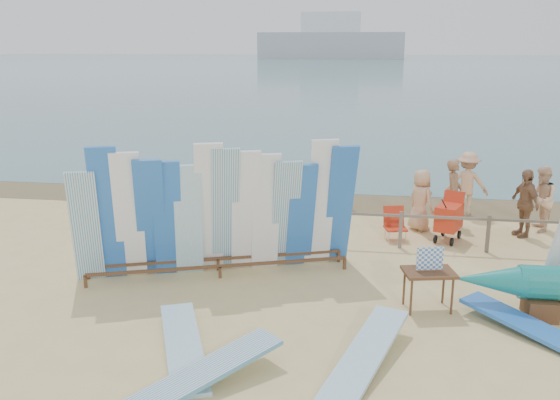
% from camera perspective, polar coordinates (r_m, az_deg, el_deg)
% --- Properties ---
extents(ground, '(160.00, 160.00, 0.00)m').
position_cam_1_polar(ground, '(11.74, 2.15, -8.95)').
color(ground, '#D8BF7D').
rests_on(ground, ground).
extents(ocean, '(320.00, 240.00, 0.02)m').
position_cam_1_polar(ocean, '(138.76, 8.39, 12.74)').
color(ocean, '#416B75').
rests_on(ocean, ground).
extents(wet_sand_strip, '(40.00, 2.60, 0.01)m').
position_cam_1_polar(wet_sand_strip, '(18.53, 4.71, -0.01)').
color(wet_sand_strip, brown).
rests_on(wet_sand_strip, ground).
extents(distant_ship, '(45.00, 8.00, 14.00)m').
position_cam_1_polar(distant_ship, '(191.13, 4.89, 14.97)').
color(distant_ship, '#999EA3').
rests_on(distant_ship, ocean).
extents(fence, '(12.08, 0.08, 0.90)m').
position_cam_1_polar(fence, '(14.33, 3.55, -1.83)').
color(fence, '#736657').
rests_on(fence, ground).
extents(main_surfboard_rack, '(5.71, 2.59, 2.88)m').
position_cam_1_polar(main_surfboard_rack, '(12.30, -5.99, -1.48)').
color(main_surfboard_rack, brown).
rests_on(main_surfboard_rack, ground).
extents(vendor_table, '(1.02, 0.82, 1.21)m').
position_cam_1_polar(vendor_table, '(11.25, 14.04, -8.30)').
color(vendor_table, brown).
rests_on(vendor_table, ground).
extents(flat_board_d, '(2.31, 2.30, 0.29)m').
position_cam_1_polar(flat_board_d, '(10.97, 23.38, -12.04)').
color(flat_board_d, blue).
rests_on(flat_board_d, ground).
extents(flat_board_b, '(1.40, 2.73, 0.39)m').
position_cam_1_polar(flat_board_b, '(9.42, 8.18, -15.49)').
color(flat_board_b, '#87BFD8').
rests_on(flat_board_b, ground).
extents(flat_board_e, '(2.20, 2.38, 0.42)m').
position_cam_1_polar(flat_board_e, '(8.87, -7.87, -17.60)').
color(flat_board_e, silver).
rests_on(flat_board_e, ground).
extents(flat_board_a, '(1.56, 2.71, 0.22)m').
position_cam_1_polar(flat_board_a, '(9.82, -9.27, -14.20)').
color(flat_board_a, '#87BFD8').
rests_on(flat_board_a, ground).
extents(beach_chair_left, '(0.58, 0.59, 0.79)m').
position_cam_1_polar(beach_chair_left, '(15.58, 1.10, -1.97)').
color(beach_chair_left, red).
rests_on(beach_chair_left, ground).
extents(beach_chair_right, '(0.62, 0.64, 0.82)m').
position_cam_1_polar(beach_chair_right, '(15.00, 11.01, -2.89)').
color(beach_chair_right, red).
rests_on(beach_chair_right, ground).
extents(stroller, '(0.89, 1.03, 1.20)m').
position_cam_1_polar(stroller, '(15.15, 15.92, -2.05)').
color(stroller, red).
rests_on(stroller, ground).
extents(beachgoer_6, '(0.78, 0.85, 1.61)m').
position_cam_1_polar(beachgoer_6, '(15.76, 13.38, -0.01)').
color(beachgoer_6, tan).
rests_on(beachgoer_6, ground).
extents(beachgoer_3, '(0.53, 1.22, 1.87)m').
position_cam_1_polar(beachgoer_3, '(17.86, 5.20, 2.49)').
color(beachgoer_3, tan).
rests_on(beachgoer_3, ground).
extents(beachgoer_10, '(0.77, 1.10, 1.73)m').
position_cam_1_polar(beachgoer_10, '(16.05, 22.50, -0.26)').
color(beachgoer_10, '#8C6042').
rests_on(beachgoer_10, ground).
extents(beachgoer_9, '(1.24, 0.73, 1.80)m').
position_cam_1_polar(beachgoer_9, '(17.58, 17.57, 1.55)').
color(beachgoer_9, tan).
rests_on(beachgoer_9, ground).
extents(beachgoer_8, '(0.42, 0.83, 1.70)m').
position_cam_1_polar(beachgoer_8, '(16.69, 23.84, 0.08)').
color(beachgoer_8, beige).
rests_on(beachgoer_8, ground).
extents(beachgoer_extra_1, '(0.63, 1.10, 1.77)m').
position_cam_1_polar(beachgoer_extra_1, '(18.75, -17.38, 2.31)').
color(beachgoer_extra_1, '#8C6042').
rests_on(beachgoer_extra_1, ground).
extents(beachgoer_2, '(0.68, 0.93, 1.73)m').
position_cam_1_polar(beachgoer_2, '(15.23, -0.37, 0.13)').
color(beachgoer_2, beige).
rests_on(beachgoer_2, ground).
extents(beachgoer_1, '(0.65, 0.42, 1.65)m').
position_cam_1_polar(beachgoer_1, '(16.50, -11.19, 0.85)').
color(beachgoer_1, '#8C6042').
rests_on(beachgoer_1, ground).
extents(beachgoer_7, '(0.52, 0.72, 1.79)m').
position_cam_1_polar(beachgoer_7, '(16.39, 16.33, 0.69)').
color(beachgoer_7, '#8C6042').
rests_on(beachgoer_7, ground).
extents(beachgoer_4, '(0.72, 1.09, 1.71)m').
position_cam_1_polar(beachgoer_4, '(16.14, -0.36, 0.95)').
color(beachgoer_4, '#8C6042').
rests_on(beachgoer_4, ground).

